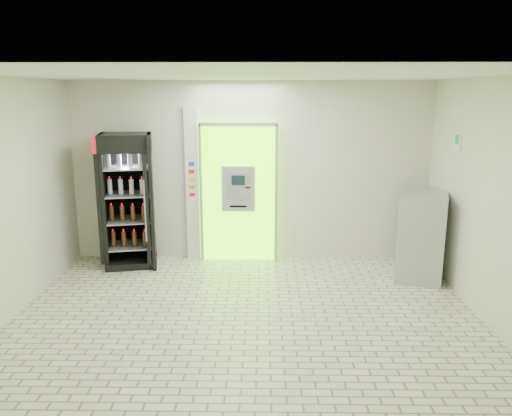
{
  "coord_description": "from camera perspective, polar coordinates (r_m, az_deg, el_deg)",
  "views": [
    {
      "loc": [
        0.21,
        -5.79,
        2.82
      ],
      "look_at": [
        0.11,
        1.2,
        1.18
      ],
      "focal_mm": 35.0,
      "sensor_mm": 36.0,
      "label": 1
    }
  ],
  "objects": [
    {
      "name": "pillar",
      "position": [
        8.46,
        -7.27,
        2.74
      ],
      "size": [
        0.22,
        0.11,
        2.6
      ],
      "color": "silver",
      "rests_on": "ground"
    },
    {
      "name": "beverage_cooler",
      "position": [
        8.41,
        -14.3,
        0.58
      ],
      "size": [
        0.95,
        0.9,
        2.17
      ],
      "rotation": [
        0.0,
        0.0,
        0.2
      ],
      "color": "black",
      "rests_on": "ground"
    },
    {
      "name": "steel_cabinet",
      "position": [
        8.11,
        18.36,
        -2.86
      ],
      "size": [
        0.98,
        1.17,
        1.34
      ],
      "rotation": [
        0.0,
        0.0,
        -0.33
      ],
      "color": "#A6A8AD",
      "rests_on": "ground"
    },
    {
      "name": "ground",
      "position": [
        6.44,
        -1.15,
        -12.78
      ],
      "size": [
        6.0,
        6.0,
        0.0
      ],
      "primitive_type": "plane",
      "color": "#BFB59E",
      "rests_on": "ground"
    },
    {
      "name": "room_shell",
      "position": [
        5.87,
        -1.23,
        3.6
      ],
      "size": [
        6.0,
        6.0,
        6.0
      ],
      "color": "silver",
      "rests_on": "ground"
    },
    {
      "name": "exit_sign",
      "position": [
        7.74,
        22.05,
        7.06
      ],
      "size": [
        0.02,
        0.22,
        0.26
      ],
      "color": "white",
      "rests_on": "room_shell"
    },
    {
      "name": "atm_assembly",
      "position": [
        8.38,
        -1.99,
        1.83
      ],
      "size": [
        1.3,
        0.24,
        2.33
      ],
      "color": "#6AF100",
      "rests_on": "ground"
    }
  ]
}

